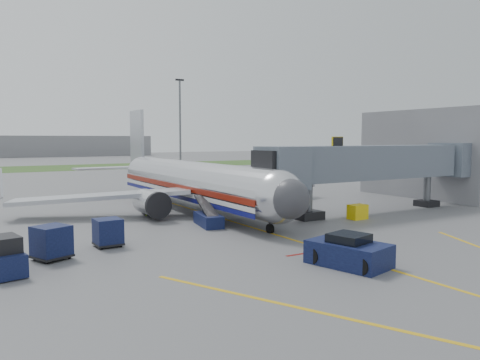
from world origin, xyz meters
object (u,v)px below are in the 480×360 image
airliner (191,182)px  ramp_worker (148,207)px  belt_loader (208,219)px  baggage_tug (4,258)px  pushback_tug (349,252)px

airliner → ramp_worker: size_ratio=23.23×
airliner → belt_loader: airliner is taller
baggage_tug → airliner: bearing=41.5°
pushback_tug → baggage_tug: 17.44m
airliner → belt_loader: bearing=-106.5°
baggage_tug → ramp_worker: bearing=48.4°
baggage_tug → ramp_worker: size_ratio=1.97×
baggage_tug → belt_loader: 16.12m
baggage_tug → pushback_tug: bearing=-24.8°
airliner → pushback_tug: bearing=-93.3°
pushback_tug → ramp_worker: (-3.54, 21.15, 0.06)m
airliner → baggage_tug: size_ratio=11.81×
baggage_tug → belt_loader: size_ratio=0.66×
pushback_tug → belt_loader: belt_loader is taller
pushback_tug → ramp_worker: 21.44m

